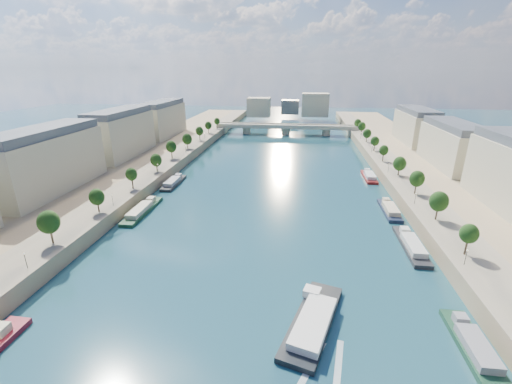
# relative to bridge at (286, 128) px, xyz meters

# --- Properties ---
(ground) EXTENTS (700.00, 700.00, 0.00)m
(ground) POSITION_rel_bridge_xyz_m (0.00, -142.59, -5.08)
(ground) COLOR #0D363A
(ground) RESTS_ON ground
(quay_left) EXTENTS (44.00, 520.00, 5.00)m
(quay_left) POSITION_rel_bridge_xyz_m (-72.00, -142.59, -2.58)
(quay_left) COLOR #9E8460
(quay_left) RESTS_ON ground
(quay_right) EXTENTS (44.00, 520.00, 5.00)m
(quay_right) POSITION_rel_bridge_xyz_m (72.00, -142.59, -2.58)
(quay_right) COLOR #9E8460
(quay_right) RESTS_ON ground
(pave_left) EXTENTS (14.00, 520.00, 0.10)m
(pave_left) POSITION_rel_bridge_xyz_m (-57.00, -142.59, -0.03)
(pave_left) COLOR gray
(pave_left) RESTS_ON quay_left
(pave_right) EXTENTS (14.00, 520.00, 0.10)m
(pave_right) POSITION_rel_bridge_xyz_m (57.00, -142.59, -0.03)
(pave_right) COLOR gray
(pave_right) RESTS_ON quay_right
(trees_left) EXTENTS (4.80, 268.80, 8.26)m
(trees_left) POSITION_rel_bridge_xyz_m (-55.00, -140.59, 5.39)
(trees_left) COLOR #382B1E
(trees_left) RESTS_ON ground
(trees_right) EXTENTS (4.80, 268.80, 8.26)m
(trees_right) POSITION_rel_bridge_xyz_m (55.00, -132.59, 5.39)
(trees_right) COLOR #382B1E
(trees_right) RESTS_ON ground
(lamps_left) EXTENTS (0.36, 200.36, 4.28)m
(lamps_left) POSITION_rel_bridge_xyz_m (-52.50, -152.59, 2.70)
(lamps_left) COLOR black
(lamps_left) RESTS_ON ground
(lamps_right) EXTENTS (0.36, 200.36, 4.28)m
(lamps_right) POSITION_rel_bridge_xyz_m (52.50, -137.59, 2.70)
(lamps_right) COLOR black
(lamps_right) RESTS_ON ground
(buildings_left) EXTENTS (16.00, 226.00, 23.20)m
(buildings_left) POSITION_rel_bridge_xyz_m (-85.00, -130.59, 11.37)
(buildings_left) COLOR #C3B996
(buildings_left) RESTS_ON ground
(buildings_right) EXTENTS (16.00, 226.00, 23.20)m
(buildings_right) POSITION_rel_bridge_xyz_m (85.00, -130.59, 11.37)
(buildings_right) COLOR #C3B996
(buildings_right) RESTS_ON ground
(skyline) EXTENTS (79.00, 42.00, 22.00)m
(skyline) POSITION_rel_bridge_xyz_m (3.19, 76.93, 9.57)
(skyline) COLOR #C3B996
(skyline) RESTS_ON ground
(bridge) EXTENTS (112.00, 12.00, 8.15)m
(bridge) POSITION_rel_bridge_xyz_m (0.00, 0.00, 0.00)
(bridge) COLOR #C1B79E
(bridge) RESTS_ON ground
(tour_barge) EXTENTS (14.46, 26.88, 3.65)m
(tour_barge) POSITION_rel_bridge_xyz_m (15.55, -217.36, -4.14)
(tour_barge) COLOR black
(tour_barge) RESTS_ON ground
(moored_barges_left) EXTENTS (5.00, 152.46, 3.60)m
(moored_barges_left) POSITION_rel_bridge_xyz_m (-45.50, -201.25, -4.24)
(moored_barges_left) COLOR #1B1F3C
(moored_barges_left) RESTS_ON ground
(moored_barges_right) EXTENTS (5.00, 163.79, 3.60)m
(moored_barges_right) POSITION_rel_bridge_xyz_m (45.50, -185.23, -4.24)
(moored_barges_right) COLOR black
(moored_barges_right) RESTS_ON ground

